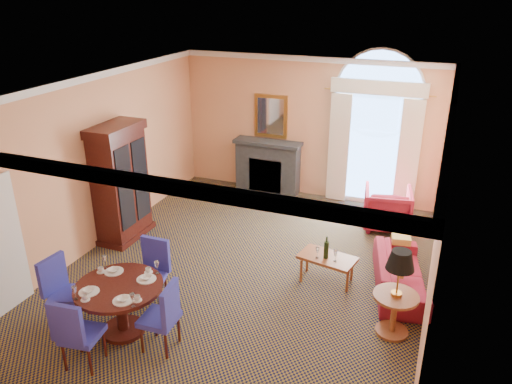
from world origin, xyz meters
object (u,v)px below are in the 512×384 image
at_px(armoire, 120,185).
at_px(dining_table, 120,298).
at_px(coffee_table, 327,258).
at_px(armchair, 387,208).
at_px(side_table, 398,283).
at_px(sofa, 400,273).

distance_m(armoire, dining_table, 3.07).
relative_size(armoire, coffee_table, 2.27).
bearing_deg(armchair, side_table, 89.44).
bearing_deg(coffee_table, side_table, -27.18).
distance_m(armchair, coffee_table, 2.51).
height_order(armoire, coffee_table, armoire).
height_order(armchair, side_table, side_table).
height_order(coffee_table, side_table, side_table).
relative_size(coffee_table, side_table, 0.77).
bearing_deg(dining_table, side_table, 21.13).
bearing_deg(sofa, dining_table, 114.12).
relative_size(dining_table, sofa, 0.65).
bearing_deg(sofa, coffee_table, 90.17).
bearing_deg(armoire, coffee_table, -1.97).
distance_m(armoire, coffee_table, 4.16).
bearing_deg(armchair, dining_table, 47.49).
bearing_deg(coffee_table, dining_table, -124.30).
height_order(armoire, sofa, armoire).
bearing_deg(side_table, armchair, 99.57).
relative_size(sofa, side_table, 1.46).
relative_size(armoire, dining_table, 1.85).
bearing_deg(armoire, armchair, 25.74).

